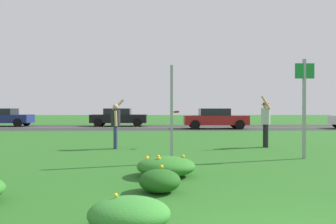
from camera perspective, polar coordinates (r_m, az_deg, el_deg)
name	(u,v)px	position (r m, az deg, el deg)	size (l,w,h in m)	color
ground_plane	(196,143)	(14.97, 4.60, -5.01)	(120.00, 120.00, 0.00)	#26601E
highway_strip	(181,127)	(26.69, 2.10, -2.52)	(120.00, 7.85, 0.01)	#2D2D30
highway_center_stripe	(181,127)	(26.69, 2.10, -2.51)	(120.00, 0.16, 0.00)	yellow
daylily_clump_mid_center	(166,166)	(7.59, -0.33, -8.90)	(1.26, 1.20, 0.46)	#2D7526
daylily_clump_front_center	(129,214)	(4.37, -6.41, -16.27)	(1.00, 0.84, 0.45)	#337F2D
daylily_clump_front_left	(160,181)	(6.20, -1.36, -11.20)	(0.73, 0.78, 0.43)	#1E5619
sign_post_near_path	(172,114)	(9.26, 0.59, -0.39)	(0.07, 0.10, 2.61)	#93969B
sign_post_by_roadside	(304,99)	(10.86, 21.43, 2.03)	(0.56, 0.10, 2.90)	#93969B
person_thrower_dark_shirt	(116,122)	(12.74, -8.57, -1.60)	(0.46, 0.50, 1.81)	#232328
person_catcher_red_cap_gray_shirt	(266,120)	(13.56, 15.70, -1.24)	(0.41, 0.50, 1.95)	#B2B2B7
frisbee_red	(176,112)	(12.98, 1.39, 0.02)	(0.24, 0.23, 0.11)	red
car_navy_leftmost	(3,117)	(31.17, -25.48, -0.78)	(4.50, 2.00, 1.45)	navy
car_black_center_left	(119,117)	(28.60, -8.09, -0.84)	(4.50, 2.00, 1.45)	black
car_red_center_right	(215,118)	(25.15, 7.76, -1.04)	(4.50, 2.00, 1.45)	maroon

